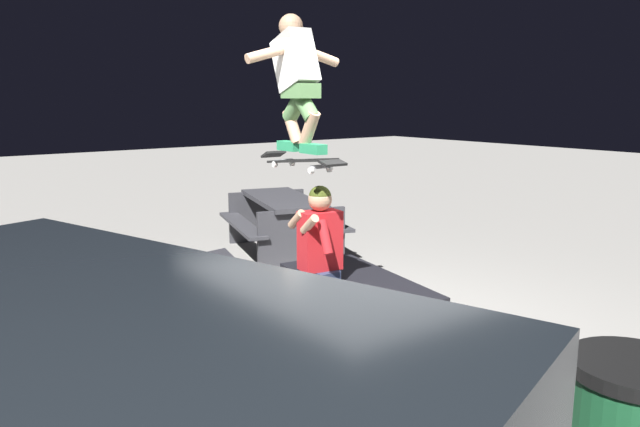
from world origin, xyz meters
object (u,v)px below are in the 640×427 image
at_px(skater_airborne, 297,77).
at_px(kicker_ramp, 219,288).
at_px(ledge_box_main, 357,305).
at_px(skateboard, 301,161).
at_px(person_sitting_on_ledge, 309,256).
at_px(picnic_table_back, 283,216).

height_order(skater_airborne, kicker_ramp, skater_airborne).
bearing_deg(ledge_box_main, skateboard, 55.70).
bearing_deg(kicker_ramp, ledge_box_main, -163.97).
relative_size(ledge_box_main, kicker_ramp, 1.43).
xyz_separation_m(ledge_box_main, skater_airborne, (0.33, 0.40, 1.96)).
height_order(ledge_box_main, skater_airborne, skater_airborne).
bearing_deg(kicker_ramp, person_sitting_on_ledge, -178.12).
bearing_deg(picnic_table_back, person_sitting_on_ledge, 150.11).
distance_m(person_sitting_on_ledge, picnic_table_back, 2.94).
bearing_deg(skater_airborne, skateboard, 177.23).
xyz_separation_m(ledge_box_main, picnic_table_back, (2.68, -1.04, 0.26)).
height_order(person_sitting_on_ledge, kicker_ramp, person_sitting_on_ledge).
bearing_deg(picnic_table_back, skateboard, 149.15).
bearing_deg(kicker_ramp, skateboard, -176.87).
bearing_deg(skateboard, person_sitting_on_ledge, 169.58).
distance_m(ledge_box_main, person_sitting_on_ledge, 0.66).
bearing_deg(skater_airborne, person_sitting_on_ledge, 171.77).
relative_size(skater_airborne, picnic_table_back, 0.56).
height_order(kicker_ramp, picnic_table_back, picnic_table_back).
distance_m(skater_airborne, picnic_table_back, 3.23).
xyz_separation_m(skateboard, skater_airborne, (0.06, -0.00, 0.69)).
height_order(skateboard, kicker_ramp, skateboard).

